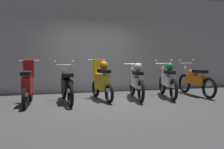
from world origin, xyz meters
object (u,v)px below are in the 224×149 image
at_px(motorbike_slot_5, 168,80).
at_px(motorbike_slot_3, 102,81).
at_px(motorbike_slot_2, 67,85).
at_px(motorbike_slot_4, 136,81).
at_px(motorbike_slot_6, 196,80).
at_px(motorbike_slot_1, 28,85).

bearing_deg(motorbike_slot_5, motorbike_slot_3, 178.07).
distance_m(motorbike_slot_2, motorbike_slot_5, 3.09).
height_order(motorbike_slot_3, motorbike_slot_4, motorbike_slot_3).
distance_m(motorbike_slot_2, motorbike_slot_3, 1.04).
bearing_deg(motorbike_slot_3, motorbike_slot_6, 0.39).
relative_size(motorbike_slot_4, motorbike_slot_5, 1.01).
xyz_separation_m(motorbike_slot_1, motorbike_slot_4, (3.08, 0.12, 0.00)).
bearing_deg(motorbike_slot_4, motorbike_slot_3, 174.70).
distance_m(motorbike_slot_1, motorbike_slot_3, 2.06).
distance_m(motorbike_slot_1, motorbike_slot_5, 4.12).
xyz_separation_m(motorbike_slot_5, motorbike_slot_6, (1.02, 0.09, -0.04)).
height_order(motorbike_slot_2, motorbike_slot_5, same).
height_order(motorbike_slot_2, motorbike_slot_4, motorbike_slot_2).
distance_m(motorbike_slot_3, motorbike_slot_5, 2.06).
relative_size(motorbike_slot_1, motorbike_slot_5, 0.87).
xyz_separation_m(motorbike_slot_4, motorbike_slot_6, (2.05, 0.12, -0.03)).
bearing_deg(motorbike_slot_6, motorbike_slot_1, -177.35).
relative_size(motorbike_slot_4, motorbike_slot_6, 0.99).
relative_size(motorbike_slot_3, motorbike_slot_5, 0.87).
relative_size(motorbike_slot_1, motorbike_slot_2, 0.86).
bearing_deg(motorbike_slot_4, motorbike_slot_2, -177.77).
bearing_deg(motorbike_slot_1, motorbike_slot_5, 2.05).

